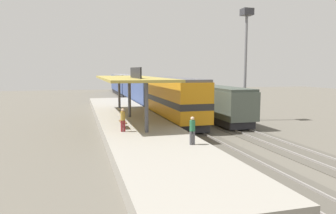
{
  "coord_description": "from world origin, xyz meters",
  "views": [
    {
      "loc": [
        -9.25,
        -30.58,
        5.4
      ],
      "look_at": [
        -1.38,
        -2.16,
        2.0
      ],
      "focal_mm": 34.58,
      "sensor_mm": 36.0,
      "label": 1
    }
  ],
  "objects": [
    {
      "name": "track_near",
      "position": [
        0.0,
        0.0,
        0.03
      ],
      "size": [
        3.2,
        110.0,
        0.16
      ],
      "color": "#4E4941",
      "rests_on": "ground"
    },
    {
      "name": "platform_bench",
      "position": [
        -6.0,
        -5.65,
        1.34
      ],
      "size": [
        0.44,
        1.7,
        0.5
      ],
      "color": "#333338",
      "rests_on": "platform"
    },
    {
      "name": "person_walking",
      "position": [
        -2.73,
        -12.51,
        1.85
      ],
      "size": [
        0.34,
        0.34,
        1.71
      ],
      "color": "#4C4C51",
      "rests_on": "platform"
    },
    {
      "name": "platform",
      "position": [
        -4.6,
        0.0,
        0.45
      ],
      "size": [
        6.0,
        44.0,
        0.9
      ],
      "primitive_type": "cube",
      "color": "gray",
      "rests_on": "ground"
    },
    {
      "name": "station_canopy",
      "position": [
        -4.6,
        -0.09,
        4.53
      ],
      "size": [
        5.2,
        18.0,
        4.7
      ],
      "color": "#47474C",
      "rests_on": "platform"
    },
    {
      "name": "track_far",
      "position": [
        4.6,
        0.0,
        0.03
      ],
      "size": [
        3.2,
        110.0,
        0.16
      ],
      "color": "#4E4941",
      "rests_on": "ground"
    },
    {
      "name": "person_waiting",
      "position": [
        -6.21,
        -7.27,
        1.85
      ],
      "size": [
        0.34,
        0.34,
        1.71
      ],
      "color": "maroon",
      "rests_on": "platform"
    },
    {
      "name": "passenger_carriage_front",
      "position": [
        0.0,
        19.04,
        2.31
      ],
      "size": [
        2.9,
        20.0,
        4.24
      ],
      "color": "#28282D",
      "rests_on": "track_near"
    },
    {
      "name": "light_mast",
      "position": [
        7.8,
        0.36,
        8.4
      ],
      "size": [
        1.1,
        1.1,
        11.7
      ],
      "color": "slate",
      "rests_on": "ground"
    },
    {
      "name": "locomotive",
      "position": [
        0.0,
        1.04,
        2.41
      ],
      "size": [
        2.93,
        14.43,
        4.44
      ],
      "color": "#28282D",
      "rests_on": "track_near"
    },
    {
      "name": "passenger_carriage_rear",
      "position": [
        0.0,
        39.84,
        2.31
      ],
      "size": [
        2.9,
        20.0,
        4.24
      ],
      "color": "#28282D",
      "rests_on": "track_near"
    },
    {
      "name": "freight_car",
      "position": [
        4.6,
        0.27,
        1.97
      ],
      "size": [
        2.8,
        12.0,
        3.54
      ],
      "color": "#28282D",
      "rests_on": "track_far"
    },
    {
      "name": "ground_plane",
      "position": [
        2.0,
        0.0,
        0.0
      ],
      "size": [
        120.0,
        120.0,
        0.0
      ],
      "primitive_type": "plane",
      "color": "#5B564C"
    }
  ]
}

